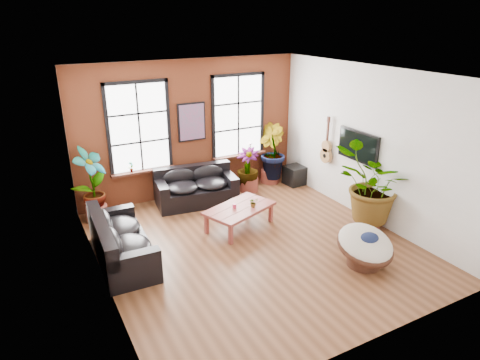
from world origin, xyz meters
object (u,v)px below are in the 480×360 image
object	(u,v)px
sofa_back	(196,187)
papasan_chair	(365,246)
sofa_left	(119,242)
coffee_table	(240,209)

from	to	relation	value
sofa_back	papasan_chair	size ratio (longest dim) A/B	1.84
sofa_left	coffee_table	distance (m)	2.71
sofa_left	sofa_back	bearing A→B (deg)	-49.76
sofa_back	coffee_table	size ratio (longest dim) A/B	1.18
sofa_left	coffee_table	xyz separation A→B (m)	(2.70, 0.12, 0.04)
sofa_back	papasan_chair	distance (m)	4.56
sofa_left	papasan_chair	bearing A→B (deg)	-118.27
papasan_chair	sofa_back	bearing A→B (deg)	109.78
coffee_table	sofa_back	bearing A→B (deg)	80.05
coffee_table	papasan_chair	size ratio (longest dim) A/B	1.56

